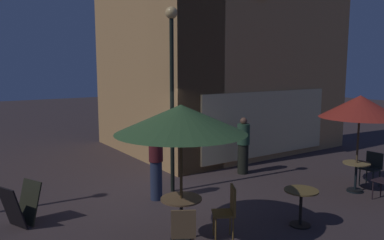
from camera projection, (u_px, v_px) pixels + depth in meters
The scene contains 14 objects.
ground_plane at pixel (164, 197), 9.05m from camera, with size 60.00×60.00×0.00m, color #3C3030.
cafe_building at pixel (211, 43), 12.96m from camera, with size 7.64×6.28×7.80m.
street_lamp_near_corner at pixel (172, 73), 9.05m from camera, with size 0.29×0.29×4.49m.
menu_sandwich_board at pixel (21, 205), 7.33m from camera, with size 0.79×0.75×0.84m.
cafe_table_0 at pixel (356, 172), 9.36m from camera, with size 0.65×0.65×0.74m.
cafe_table_1 at pixel (181, 210), 6.71m from camera, with size 0.73×0.73×0.79m.
cafe_table_2 at pixel (301, 201), 7.34m from camera, with size 0.66×0.66×0.73m.
patio_umbrella_0 at pixel (360, 107), 9.13m from camera, with size 1.92×1.92×2.41m.
patio_umbrella_1 at pixel (181, 120), 6.48m from camera, with size 2.30×2.30×2.45m.
cafe_chair_1 at pixel (372, 165), 9.82m from camera, with size 0.46×0.46×0.88m.
cafe_chair_2 at pixel (183, 230), 5.95m from camera, with size 0.53×0.53×0.90m.
cafe_chair_3 at pixel (228, 208), 6.76m from camera, with size 0.53×0.53×0.98m.
patron_standing_0 at pixel (156, 164), 8.75m from camera, with size 0.33×0.33×1.70m.
patron_standing_1 at pixel (243, 146), 10.92m from camera, with size 0.36×0.36×1.65m.
Camera 1 is at (-4.33, -7.58, 3.09)m, focal length 35.35 mm.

